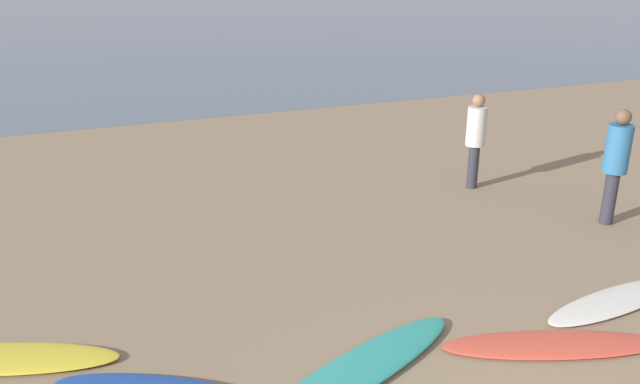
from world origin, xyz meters
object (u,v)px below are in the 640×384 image
at_px(surfboard_0, 1,359).
at_px(surfboard_4, 614,301).
at_px(person_0, 476,134).
at_px(surfboard_3, 553,345).
at_px(person_1, 616,158).
at_px(surfboard_2, 360,369).

relative_size(surfboard_0, surfboard_4, 1.12).
relative_size(surfboard_4, person_0, 1.28).
bearing_deg(surfboard_4, surfboard_3, -168.03).
bearing_deg(person_1, person_0, 129.77).
bearing_deg(person_1, surfboard_0, -162.26).
bearing_deg(surfboard_3, surfboard_0, -179.81).
xyz_separation_m(surfboard_4, person_0, (0.71, 3.92, 0.92)).
bearing_deg(surfboard_3, surfboard_2, -170.28).
distance_m(surfboard_3, person_0, 4.87).
relative_size(surfboard_2, person_0, 1.61).
relative_size(surfboard_3, person_1, 1.32).
relative_size(surfboard_0, person_0, 1.43).
bearing_deg(surfboard_4, person_1, 40.67).
bearing_deg(surfboard_4, person_0, 72.52).
xyz_separation_m(surfboard_3, surfboard_4, (1.25, 0.44, 0.00)).
xyz_separation_m(surfboard_4, person_1, (1.69, 1.87, 0.99)).
distance_m(surfboard_2, person_0, 5.73).
xyz_separation_m(surfboard_2, person_0, (3.97, 4.02, 0.91)).
xyz_separation_m(person_0, person_1, (0.98, -2.05, 0.07)).
bearing_deg(surfboard_0, person_1, 23.41).
height_order(surfboard_3, person_1, person_1).
xyz_separation_m(surfboard_2, person_1, (4.96, 1.97, 0.97)).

